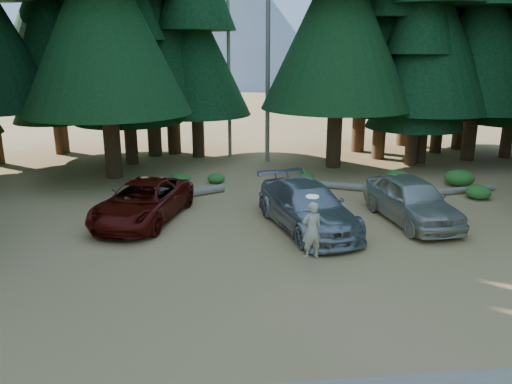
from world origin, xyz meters
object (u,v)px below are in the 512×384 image
Objects in this scene: log_mid at (343,186)px; red_pickup at (143,201)px; log_left at (172,196)px; log_right at (450,191)px; frisbee_player at (312,230)px; silver_minivan_right at (412,200)px; silver_minivan_center at (307,207)px.

red_pickup is at bearing -132.25° from log_mid.
log_left is 11.85m from log_right.
silver_minivan_right is at bearing -154.88° from frisbee_player.
red_pickup is 5.93m from silver_minivan_center.
red_pickup is at bearing 178.46° from log_right.
red_pickup is 7.00m from frisbee_player.
log_mid is at bearing 99.60° from silver_minivan_right.
log_left is 1.29× the size of log_mid.
frisbee_player is 10.12m from log_right.
silver_minivan_center is 1.20× the size of log_right.
silver_minivan_right is 2.66× the size of frisbee_player.
log_mid is at bearing 48.32° from silver_minivan_center.
frisbee_player is at bearing -85.35° from log_mid.
log_mid is at bearing -125.20° from frisbee_player.
red_pickup is 2.68m from log_left.
red_pickup is at bearing -55.46° from frisbee_player.
log_right is at bearing 10.26° from log_mid.
silver_minivan_center reaches higher than log_mid.
frisbee_player is at bearing -112.33° from silver_minivan_center.
frisbee_player is at bearing -84.85° from log_left.
silver_minivan_right is at bearing -47.72° from log_mid.
log_left is (-4.88, 3.90, -0.61)m from silver_minivan_center.
silver_minivan_center is 3.89m from silver_minivan_right.
red_pickup is 9.69m from silver_minivan_right.
silver_minivan_right is (9.63, -1.11, 0.10)m from red_pickup.
silver_minivan_center is 6.28m from log_left.
red_pickup reaches higher than log_right.
log_mid is at bearing 153.34° from log_right.
silver_minivan_center is 3.30m from frisbee_player.
log_right is (12.72, 2.05, -0.57)m from red_pickup.
frisbee_player reaches higher than log_left.
silver_minivan_right reaches higher than red_pickup.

